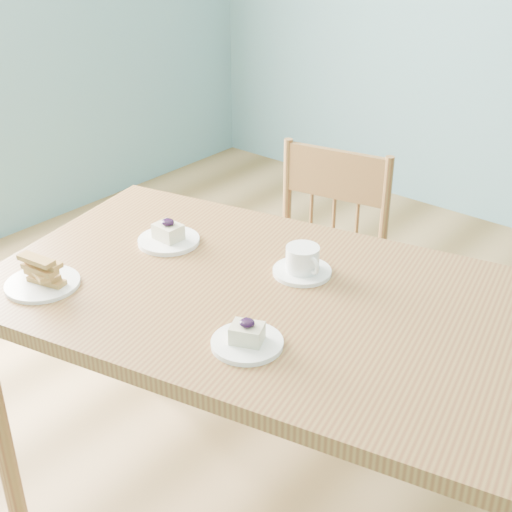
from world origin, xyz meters
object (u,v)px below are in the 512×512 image
at_px(cheesecake_plate_near, 247,339).
at_px(cheesecake_plate_far, 169,237).
at_px(dining_chair, 316,277).
at_px(biscotti_plate, 41,276).
at_px(coffee_cup, 303,263).
at_px(dining_table, 273,320).

xyz_separation_m(cheesecake_plate_near, cheesecake_plate_far, (-0.50, 0.24, 0.00)).
height_order(dining_chair, biscotti_plate, dining_chair).
bearing_deg(dining_chair, coffee_cup, -71.17).
bearing_deg(coffee_cup, cheesecake_plate_near, -56.23).
distance_m(dining_chair, biscotti_plate, 1.04).
bearing_deg(coffee_cup, biscotti_plate, -117.34).
distance_m(cheesecake_plate_near, biscotti_plate, 0.59).
bearing_deg(cheesecake_plate_near, dining_table, 113.72).
distance_m(cheesecake_plate_far, biscotti_plate, 0.38).
xyz_separation_m(dining_table, cheesecake_plate_near, (0.09, -0.21, 0.10)).
bearing_deg(biscotti_plate, dining_table, 35.84).
height_order(dining_chair, cheesecake_plate_far, dining_chair).
height_order(cheesecake_plate_near, coffee_cup, coffee_cup).
distance_m(cheesecake_plate_near, coffee_cup, 0.36).
distance_m(dining_table, coffee_cup, 0.17).
height_order(dining_chair, cheesecake_plate_near, dining_chair).
relative_size(cheesecake_plate_near, coffee_cup, 1.05).
relative_size(dining_table, coffee_cup, 10.40).
bearing_deg(dining_chair, dining_table, -76.32).
xyz_separation_m(cheesecake_plate_far, biscotti_plate, (-0.08, -0.38, 0.01)).
xyz_separation_m(dining_chair, coffee_cup, (0.28, -0.48, 0.36)).
bearing_deg(cheesecake_plate_far, cheesecake_plate_near, -25.76).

